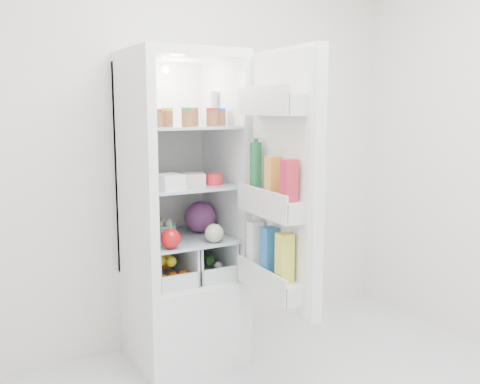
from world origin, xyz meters
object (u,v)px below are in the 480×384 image
refrigerator (180,248)px  fridge_door (281,187)px  red_cabbage (200,217)px  mushroom_bowl (164,230)px

refrigerator → fridge_door: size_ratio=1.38×
refrigerator → red_cabbage: bearing=-6.3°
red_cabbage → fridge_door: 0.69m
refrigerator → mushroom_bowl: bearing=169.5°
mushroom_bowl → refrigerator: bearing=-10.5°
refrigerator → fridge_door: (0.28, -0.64, 0.43)m
fridge_door → mushroom_bowl: bearing=32.9°
red_cabbage → mushroom_bowl: 0.23m
mushroom_bowl → fridge_door: (0.38, -0.65, 0.31)m
mushroom_bowl → fridge_door: 0.82m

